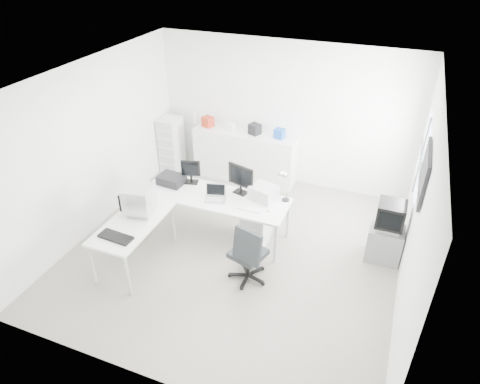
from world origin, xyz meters
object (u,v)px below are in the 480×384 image
at_px(office_chair, 248,251).
at_px(tv_cabinet, 384,243).
at_px(lcd_monitor_small, 191,172).
at_px(lcd_monitor_large, 241,180).
at_px(side_desk, 135,242).
at_px(main_desk, 216,215).
at_px(laptop, 215,194).
at_px(crt_tv, 390,217).
at_px(sideboard, 245,156).
at_px(drawer_pedestal, 256,226).
at_px(crt_monitor, 139,200).
at_px(filing_cabinet, 172,144).
at_px(laser_printer, 263,193).
at_px(inkjet_printer, 171,180).

xyz_separation_m(office_chair, tv_cabinet, (1.81, 1.19, -0.23)).
relative_size(lcd_monitor_small, lcd_monitor_large, 0.82).
bearing_deg(side_desk, office_chair, 9.29).
relative_size(office_chair, tv_cabinet, 1.80).
distance_m(main_desk, laptop, 0.50).
bearing_deg(crt_tv, laptop, -169.76).
xyz_separation_m(lcd_monitor_small, tv_cabinet, (3.25, 0.13, -0.67)).
bearing_deg(sideboard, drawer_pedestal, -64.04).
bearing_deg(crt_tv, crt_monitor, -160.90).
distance_m(main_desk, filing_cabinet, 2.53).
relative_size(lcd_monitor_large, sideboard, 0.24).
bearing_deg(crt_tv, main_desk, -172.01).
relative_size(side_desk, sideboard, 0.68).
distance_m(laser_printer, filing_cabinet, 3.00).
height_order(crt_monitor, sideboard, crt_monitor).
relative_size(side_desk, laser_printer, 3.58).
relative_size(lcd_monitor_small, sideboard, 0.20).
bearing_deg(inkjet_printer, crt_tv, 9.31).
relative_size(laptop, crt_monitor, 0.68).
distance_m(main_desk, crt_tv, 2.75).
xyz_separation_m(side_desk, crt_monitor, (0.00, 0.25, 0.62)).
xyz_separation_m(main_desk, office_chair, (0.88, -0.82, 0.14)).
distance_m(drawer_pedestal, laser_printer, 0.59).
bearing_deg(laser_printer, crt_tv, 19.39).
relative_size(lcd_monitor_large, office_chair, 0.48).
distance_m(crt_monitor, filing_cabinet, 2.82).
xyz_separation_m(side_desk, laser_printer, (1.60, 1.32, 0.49)).
distance_m(drawer_pedestal, filing_cabinet, 3.05).
relative_size(inkjet_printer, filing_cabinet, 0.37).
bearing_deg(side_desk, drawer_pedestal, 36.57).
bearing_deg(lcd_monitor_large, inkjet_printer, -156.95).
bearing_deg(office_chair, side_desk, -154.41).
xyz_separation_m(side_desk, sideboard, (0.63, 3.04, 0.14)).
bearing_deg(lcd_monitor_small, crt_tv, -13.55).
relative_size(laser_printer, crt_monitor, 0.80).
bearing_deg(lcd_monitor_large, sideboard, 124.55).
xyz_separation_m(laptop, laser_printer, (0.70, 0.32, 0.00)).
height_order(main_desk, lcd_monitor_small, lcd_monitor_small).
bearing_deg(main_desk, tv_cabinet, 7.99).
xyz_separation_m(office_chair, crt_tv, (1.81, 1.19, 0.28)).
bearing_deg(office_chair, tv_cabinet, 49.68).
height_order(inkjet_printer, lcd_monitor_large, lcd_monitor_large).
xyz_separation_m(laptop, crt_monitor, (-0.90, -0.75, 0.14)).
bearing_deg(side_desk, laptop, 48.01).
distance_m(inkjet_printer, laser_printer, 1.60).
relative_size(side_desk, tv_cabinet, 2.47).
bearing_deg(office_chair, filing_cabinet, 152.42).
bearing_deg(office_chair, sideboard, 128.10).
bearing_deg(office_chair, laptop, 155.59).
distance_m(main_desk, laser_printer, 0.92).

